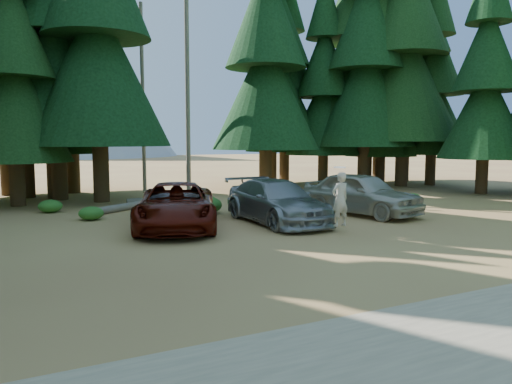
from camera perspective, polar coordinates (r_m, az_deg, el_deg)
ground at (r=13.81m, az=9.41°, el=-5.69°), size 160.00×160.00×0.00m
forest_belt_north at (r=27.24m, az=-9.61°, el=0.02°), size 36.00×7.00×22.00m
snag_front at (r=27.07m, az=-7.86°, el=12.74°), size 0.24×0.24×12.00m
snag_back at (r=27.83m, az=-12.82°, el=10.39°), size 0.20×0.20×10.00m
mountain_peak at (r=99.76m, az=-24.14°, el=11.14°), size 48.00×50.00×28.00m
red_pickup at (r=15.82m, az=-9.09°, el=-1.58°), size 4.00×5.67×1.44m
silver_minivan_center at (r=16.75m, az=2.36°, el=-1.08°), size 2.07×4.98×1.44m
silver_minivan_right at (r=18.94m, az=11.94°, el=-0.16°), size 2.96×5.00×1.59m
frisbee_player at (r=15.03m, az=9.59°, el=-0.78°), size 0.62×0.45×1.77m
log_left at (r=20.71m, az=-13.93°, el=-1.51°), size 3.45×2.57×0.29m
log_mid at (r=22.45m, az=-10.41°, el=-0.89°), size 3.31×0.40×0.27m
log_right at (r=22.56m, az=6.60°, el=-0.68°), size 5.36×2.64×0.36m
shrub_far_left at (r=20.72m, az=-22.45°, el=-1.50°), size 0.90×0.90×0.49m
shrub_left at (r=18.29m, az=-18.32°, el=-2.32°), size 0.85×0.85×0.47m
shrub_center_left at (r=18.95m, az=-5.70°, el=-1.49°), size 1.18×1.18×0.65m
shrub_center_right at (r=20.78m, az=-5.82°, el=-1.03°), size 0.93×0.93×0.51m
shrub_right at (r=22.58m, az=6.03°, el=-0.51°), size 0.88×0.88×0.49m
shrub_far_right at (r=22.90m, az=9.56°, el=-0.34°), size 1.07×1.07×0.59m
shrub_edge_east at (r=23.08m, az=17.40°, el=-0.67°), size 0.80×0.80×0.44m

